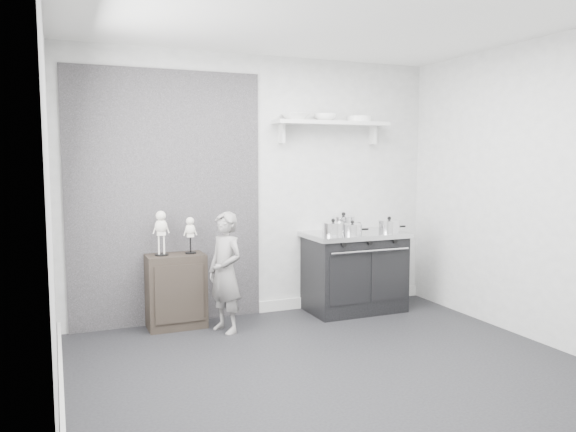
{
  "coord_description": "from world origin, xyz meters",
  "views": [
    {
      "loc": [
        -1.97,
        -3.74,
        1.66
      ],
      "look_at": [
        -0.01,
        0.95,
        1.12
      ],
      "focal_mm": 35.0,
      "sensor_mm": 36.0,
      "label": 1
    }
  ],
  "objects": [
    {
      "name": "ground",
      "position": [
        0.0,
        0.0,
        0.0
      ],
      "size": [
        4.0,
        4.0,
        0.0
      ],
      "primitive_type": "plane",
      "color": "black",
      "rests_on": "ground"
    },
    {
      "name": "room_shell",
      "position": [
        -0.09,
        0.15,
        1.64
      ],
      "size": [
        4.02,
        3.62,
        2.71
      ],
      "color": "#A7A7A5",
      "rests_on": "ground"
    },
    {
      "name": "wall_shelf",
      "position": [
        0.8,
        1.68,
        2.01
      ],
      "size": [
        1.3,
        0.26,
        0.24
      ],
      "color": "silver",
      "rests_on": "room_shell"
    },
    {
      "name": "stove",
      "position": [
        0.99,
        1.48,
        0.43
      ],
      "size": [
        1.07,
        0.67,
        0.86
      ],
      "color": "black",
      "rests_on": "ground"
    },
    {
      "name": "side_cabinet",
      "position": [
        -0.92,
        1.61,
        0.36
      ],
      "size": [
        0.55,
        0.32,
        0.72
      ],
      "primitive_type": "cube",
      "color": "black",
      "rests_on": "ground"
    },
    {
      "name": "child",
      "position": [
        -0.51,
        1.29,
        0.57
      ],
      "size": [
        0.41,
        0.49,
        1.15
      ],
      "primitive_type": "imported",
      "rotation": [
        0.0,
        0.0,
        -1.18
      ],
      "color": "slate",
      "rests_on": "ground"
    },
    {
      "name": "pot_front_left",
      "position": [
        0.67,
        1.37,
        0.92
      ],
      "size": [
        0.32,
        0.23,
        0.17
      ],
      "color": "silver",
      "rests_on": "stove"
    },
    {
      "name": "pot_back_left",
      "position": [
        0.93,
        1.63,
        0.94
      ],
      "size": [
        0.33,
        0.25,
        0.21
      ],
      "color": "silver",
      "rests_on": "stove"
    },
    {
      "name": "pot_front_right",
      "position": [
        1.3,
        1.3,
        0.92
      ],
      "size": [
        0.32,
        0.23,
        0.18
      ],
      "color": "silver",
      "rests_on": "stove"
    },
    {
      "name": "pot_front_center",
      "position": [
        0.87,
        1.32,
        0.91
      ],
      "size": [
        0.29,
        0.21,
        0.15
      ],
      "color": "silver",
      "rests_on": "stove"
    },
    {
      "name": "skeleton_full",
      "position": [
        -1.05,
        1.61,
        0.97
      ],
      "size": [
        0.14,
        0.09,
        0.5
      ],
      "primitive_type": null,
      "color": "silver",
      "rests_on": "side_cabinet"
    },
    {
      "name": "skeleton_torso",
      "position": [
        -0.77,
        1.61,
        0.93
      ],
      "size": [
        0.11,
        0.07,
        0.41
      ],
      "primitive_type": null,
      "color": "silver",
      "rests_on": "side_cabinet"
    },
    {
      "name": "bowl_large",
      "position": [
        0.37,
        1.67,
        2.07
      ],
      "size": [
        0.27,
        0.27,
        0.07
      ],
      "primitive_type": "imported",
      "color": "white",
      "rests_on": "wall_shelf"
    },
    {
      "name": "bowl_small",
      "position": [
        0.72,
        1.67,
        2.08
      ],
      "size": [
        0.24,
        0.24,
        0.07
      ],
      "primitive_type": "imported",
      "color": "white",
      "rests_on": "wall_shelf"
    },
    {
      "name": "plate_stack",
      "position": [
        1.14,
        1.67,
        2.07
      ],
      "size": [
        0.26,
        0.26,
        0.06
      ],
      "primitive_type": "cylinder",
      "color": "white",
      "rests_on": "wall_shelf"
    }
  ]
}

